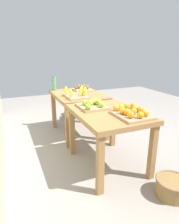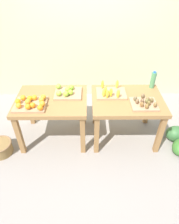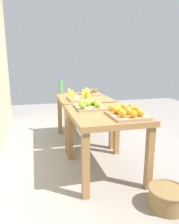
{
  "view_description": "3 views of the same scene",
  "coord_description": "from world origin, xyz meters",
  "views": [
    {
      "loc": [
        -2.58,
        1.13,
        1.49
      ],
      "look_at": [
        0.04,
        0.0,
        0.57
      ],
      "focal_mm": 31.21,
      "sensor_mm": 36.0,
      "label": 1
    },
    {
      "loc": [
        -0.02,
        -2.37,
        2.38
      ],
      "look_at": [
        0.0,
        -0.02,
        0.53
      ],
      "focal_mm": 31.55,
      "sensor_mm": 36.0,
      "label": 2
    },
    {
      "loc": [
        -2.88,
        0.78,
        1.33
      ],
      "look_at": [
        0.09,
        0.01,
        0.6
      ],
      "focal_mm": 34.84,
      "sensor_mm": 36.0,
      "label": 3
    }
  ],
  "objects": [
    {
      "name": "display_table_right",
      "position": [
        0.56,
        0.0,
        0.64
      ],
      "size": [
        1.04,
        0.8,
        0.75
      ],
      "color": "olive",
      "rests_on": "ground_plane"
    },
    {
      "name": "water_bottle",
      "position": [
        0.99,
        0.31,
        0.88
      ],
      "size": [
        0.08,
        0.08,
        0.28
      ],
      "color": "#4C8C59",
      "rests_on": "display_table_right"
    },
    {
      "name": "banana_crate",
      "position": [
        0.31,
        0.11,
        0.8
      ],
      "size": [
        0.44,
        0.33,
        0.17
      ],
      "color": "tan",
      "rests_on": "display_table_right"
    },
    {
      "name": "wicker_basket",
      "position": [
        -1.35,
        -0.35,
        0.11
      ],
      "size": [
        0.36,
        0.36,
        0.2
      ],
      "color": "olive",
      "rests_on": "ground_plane"
    },
    {
      "name": "apple_bin",
      "position": [
        -0.33,
        0.12,
        0.79
      ],
      "size": [
        0.4,
        0.34,
        0.11
      ],
      "color": "tan",
      "rests_on": "display_table_left"
    },
    {
      "name": "back_wall",
      "position": [
        0.0,
        1.35,
        1.5
      ],
      "size": [
        4.4,
        0.12,
        3.0
      ],
      "primitive_type": "cube",
      "color": "#C1BF96",
      "rests_on": "ground_plane"
    },
    {
      "name": "kiwi_bin",
      "position": [
        0.76,
        -0.16,
        0.79
      ],
      "size": [
        0.36,
        0.32,
        0.1
      ],
      "color": "tan",
      "rests_on": "display_table_right"
    },
    {
      "name": "display_table_left",
      "position": [
        -0.56,
        0.0,
        0.64
      ],
      "size": [
        1.04,
        0.8,
        0.75
      ],
      "color": "olive",
      "rests_on": "ground_plane"
    },
    {
      "name": "orange_bin",
      "position": [
        -0.81,
        -0.16,
        0.79
      ],
      "size": [
        0.46,
        0.37,
        0.11
      ],
      "color": "tan",
      "rests_on": "display_table_left"
    },
    {
      "name": "ground_plane",
      "position": [
        0.0,
        0.0,
        0.0
      ],
      "size": [
        8.0,
        8.0,
        0.0
      ],
      "primitive_type": "plane",
      "color": "gray"
    }
  ]
}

